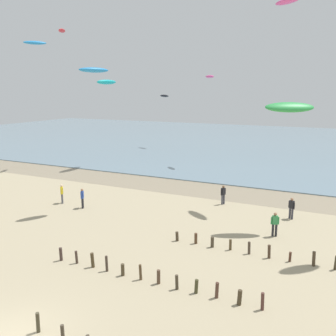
{
  "coord_description": "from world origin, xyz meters",
  "views": [
    {
      "loc": [
        11.41,
        -9.06,
        9.78
      ],
      "look_at": [
        0.97,
        12.58,
        4.79
      ],
      "focal_mm": 39.8,
      "sensor_mm": 36.0,
      "label": 1
    }
  ],
  "objects_px": {
    "person_far_down_beach": "(275,224)",
    "kite_aloft_5": "(210,77)",
    "person_mid_beach": "(82,198)",
    "kite_aloft_8": "(62,31)",
    "kite_aloft_7": "(94,70)",
    "person_trailing_behind": "(62,193)",
    "kite_aloft_2": "(289,107)",
    "person_by_waterline": "(223,194)",
    "kite_aloft_3": "(287,1)",
    "kite_aloft_6": "(164,96)",
    "person_nearest_camera": "(291,208)",
    "kite_aloft_1": "(35,43)",
    "kite_aloft_4": "(107,82)"
  },
  "relations": [
    {
      "from": "kite_aloft_2",
      "to": "person_trailing_behind",
      "type": "bearing_deg",
      "value": -19.29
    },
    {
      "from": "kite_aloft_4",
      "to": "kite_aloft_8",
      "type": "distance_m",
      "value": 8.28
    },
    {
      "from": "person_mid_beach",
      "to": "kite_aloft_1",
      "type": "xyz_separation_m",
      "value": [
        -12.54,
        8.5,
        14.13
      ]
    },
    {
      "from": "kite_aloft_2",
      "to": "kite_aloft_5",
      "type": "relative_size",
      "value": 1.65
    },
    {
      "from": "kite_aloft_3",
      "to": "kite_aloft_8",
      "type": "bearing_deg",
      "value": 25.9
    },
    {
      "from": "person_nearest_camera",
      "to": "kite_aloft_6",
      "type": "height_order",
      "value": "kite_aloft_6"
    },
    {
      "from": "person_nearest_camera",
      "to": "kite_aloft_7",
      "type": "height_order",
      "value": "kite_aloft_7"
    },
    {
      "from": "kite_aloft_4",
      "to": "person_trailing_behind",
      "type": "bearing_deg",
      "value": -156.55
    },
    {
      "from": "kite_aloft_1",
      "to": "kite_aloft_4",
      "type": "height_order",
      "value": "kite_aloft_1"
    },
    {
      "from": "person_by_waterline",
      "to": "kite_aloft_1",
      "type": "height_order",
      "value": "kite_aloft_1"
    },
    {
      "from": "person_by_waterline",
      "to": "kite_aloft_8",
      "type": "distance_m",
      "value": 29.68
    },
    {
      "from": "kite_aloft_3",
      "to": "kite_aloft_7",
      "type": "bearing_deg",
      "value": 69.26
    },
    {
      "from": "person_mid_beach",
      "to": "person_trailing_behind",
      "type": "bearing_deg",
      "value": 172.42
    },
    {
      "from": "person_nearest_camera",
      "to": "kite_aloft_5",
      "type": "bearing_deg",
      "value": 127.1
    },
    {
      "from": "person_far_down_beach",
      "to": "kite_aloft_6",
      "type": "relative_size",
      "value": 0.73
    },
    {
      "from": "kite_aloft_1",
      "to": "person_far_down_beach",
      "type": "bearing_deg",
      "value": 115.66
    },
    {
      "from": "kite_aloft_2",
      "to": "person_by_waterline",
      "type": "bearing_deg",
      "value": -58.6
    },
    {
      "from": "person_mid_beach",
      "to": "kite_aloft_7",
      "type": "bearing_deg",
      "value": 11.38
    },
    {
      "from": "person_far_down_beach",
      "to": "kite_aloft_5",
      "type": "relative_size",
      "value": 0.83
    },
    {
      "from": "kite_aloft_1",
      "to": "kite_aloft_2",
      "type": "relative_size",
      "value": 0.73
    },
    {
      "from": "kite_aloft_4",
      "to": "person_by_waterline",
      "type": "bearing_deg",
      "value": -113.64
    },
    {
      "from": "person_mid_beach",
      "to": "person_far_down_beach",
      "type": "distance_m",
      "value": 15.85
    },
    {
      "from": "kite_aloft_3",
      "to": "kite_aloft_8",
      "type": "height_order",
      "value": "kite_aloft_8"
    },
    {
      "from": "person_far_down_beach",
      "to": "kite_aloft_2",
      "type": "relative_size",
      "value": 0.5
    },
    {
      "from": "person_far_down_beach",
      "to": "person_nearest_camera",
      "type": "bearing_deg",
      "value": 82.88
    },
    {
      "from": "kite_aloft_5",
      "to": "kite_aloft_3",
      "type": "bearing_deg",
      "value": 174.51
    },
    {
      "from": "kite_aloft_3",
      "to": "kite_aloft_2",
      "type": "bearing_deg",
      "value": 140.97
    },
    {
      "from": "person_mid_beach",
      "to": "kite_aloft_8",
      "type": "xyz_separation_m",
      "value": [
        -13.24,
        13.88,
        16.19
      ]
    },
    {
      "from": "kite_aloft_5",
      "to": "kite_aloft_7",
      "type": "bearing_deg",
      "value": 129.94
    },
    {
      "from": "person_trailing_behind",
      "to": "kite_aloft_6",
      "type": "distance_m",
      "value": 35.54
    },
    {
      "from": "kite_aloft_5",
      "to": "person_far_down_beach",
      "type": "bearing_deg",
      "value": 165.06
    },
    {
      "from": "person_far_down_beach",
      "to": "kite_aloft_5",
      "type": "bearing_deg",
      "value": 120.31
    },
    {
      "from": "person_by_waterline",
      "to": "kite_aloft_7",
      "type": "height_order",
      "value": "kite_aloft_7"
    },
    {
      "from": "person_trailing_behind",
      "to": "kite_aloft_2",
      "type": "height_order",
      "value": "kite_aloft_2"
    },
    {
      "from": "kite_aloft_1",
      "to": "kite_aloft_6",
      "type": "bearing_deg",
      "value": -146.3
    },
    {
      "from": "kite_aloft_3",
      "to": "kite_aloft_6",
      "type": "distance_m",
      "value": 35.8
    },
    {
      "from": "kite_aloft_1",
      "to": "kite_aloft_7",
      "type": "relative_size",
      "value": 1.0
    },
    {
      "from": "kite_aloft_1",
      "to": "kite_aloft_6",
      "type": "xyz_separation_m",
      "value": [
        3.35,
        25.81,
        -6.1
      ]
    },
    {
      "from": "kite_aloft_7",
      "to": "kite_aloft_8",
      "type": "distance_m",
      "value": 20.83
    },
    {
      "from": "person_trailing_behind",
      "to": "kite_aloft_3",
      "type": "relative_size",
      "value": 0.67
    },
    {
      "from": "kite_aloft_3",
      "to": "person_far_down_beach",
      "type": "bearing_deg",
      "value": 136.12
    },
    {
      "from": "person_far_down_beach",
      "to": "kite_aloft_6",
      "type": "distance_m",
      "value": 42.69
    },
    {
      "from": "person_far_down_beach",
      "to": "kite_aloft_2",
      "type": "bearing_deg",
      "value": 85.29
    },
    {
      "from": "kite_aloft_5",
      "to": "person_nearest_camera",
      "type": "bearing_deg",
      "value": 171.85
    },
    {
      "from": "person_trailing_behind",
      "to": "person_nearest_camera",
      "type": "bearing_deg",
      "value": 13.41
    },
    {
      "from": "person_by_waterline",
      "to": "kite_aloft_6",
      "type": "relative_size",
      "value": 0.73
    },
    {
      "from": "kite_aloft_7",
      "to": "kite_aloft_8",
      "type": "bearing_deg",
      "value": 75.87
    },
    {
      "from": "kite_aloft_3",
      "to": "person_trailing_behind",
      "type": "bearing_deg",
      "value": 62.6
    },
    {
      "from": "kite_aloft_4",
      "to": "kite_aloft_5",
      "type": "height_order",
      "value": "kite_aloft_5"
    },
    {
      "from": "person_mid_beach",
      "to": "kite_aloft_3",
      "type": "height_order",
      "value": "kite_aloft_3"
    }
  ]
}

